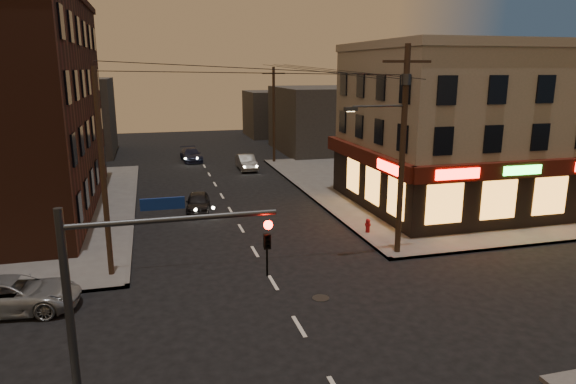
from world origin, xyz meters
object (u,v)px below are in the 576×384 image
object	(u,v)px
suv_cross	(14,295)
fire_hydrant	(368,225)
sedan_near	(198,202)
sedan_far	(191,155)
sedan_mid	(246,162)

from	to	relation	value
suv_cross	fire_hydrant	distance (m)	17.52
fire_hydrant	sedan_near	bearing A→B (deg)	140.14
sedan_near	sedan_far	bearing A→B (deg)	93.74
sedan_far	fire_hydrant	size ratio (longest dim) A/B	5.64
sedan_mid	fire_hydrant	bearing A→B (deg)	-81.59
sedan_mid	fire_hydrant	xyz separation A→B (m)	(3.07, -20.27, -0.11)
suv_cross	fire_hydrant	size ratio (longest dim) A/B	6.16
suv_cross	sedan_mid	bearing A→B (deg)	-22.20
sedan_far	fire_hydrant	bearing A→B (deg)	-78.11
sedan_mid	fire_hydrant	distance (m)	20.50
suv_cross	sedan_mid	world-z (taller)	sedan_mid
sedan_near	fire_hydrant	xyz separation A→B (m)	(8.66, -7.23, -0.05)
sedan_near	sedan_far	distance (m)	18.75
fire_hydrant	suv_cross	bearing A→B (deg)	-163.31
sedan_near	sedan_mid	world-z (taller)	sedan_mid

